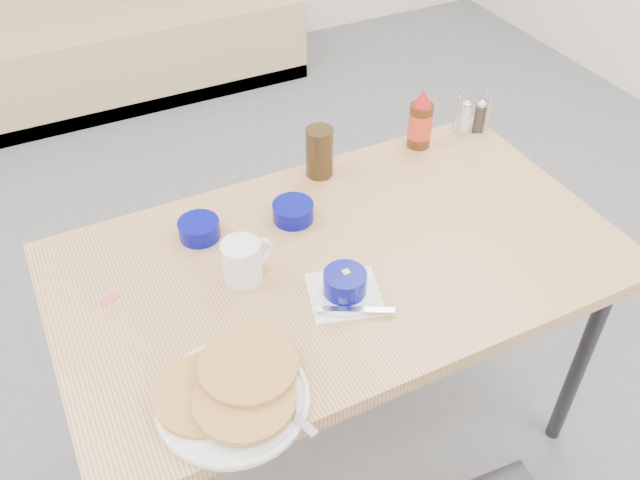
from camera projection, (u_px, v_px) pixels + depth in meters
name	position (u px, v px, depth m)	size (l,w,h in m)	color
booth_bench	(121.00, 29.00, 3.66)	(1.90, 0.56, 1.22)	tan
dining_table	(340.00, 275.00, 1.72)	(1.40, 0.80, 0.76)	tan
pancake_plate	(233.00, 392.00, 1.35)	(0.31, 0.31, 0.05)	white
coffee_mug	(243.00, 260.00, 1.59)	(0.14, 0.09, 0.11)	white
grits_setting	(345.00, 286.00, 1.56)	(0.20, 0.22, 0.07)	white
creamer_bowl	(199.00, 229.00, 1.73)	(0.11, 0.11, 0.05)	#050776
butter_bowl	(293.00, 212.00, 1.78)	(0.11, 0.11, 0.05)	#050776
amber_tumbler	(319.00, 152.00, 1.90)	(0.08, 0.08, 0.15)	#332110
condiment_caddy	(472.00, 118.00, 2.10)	(0.12, 0.09, 0.12)	silver
syrup_bottle	(420.00, 122.00, 2.01)	(0.07, 0.07, 0.19)	#47230F
sugar_wrapper	(109.00, 299.00, 1.57)	(0.04, 0.03, 0.00)	#D9485D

